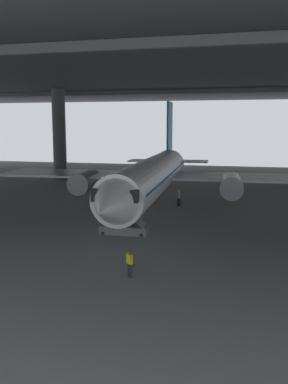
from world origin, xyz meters
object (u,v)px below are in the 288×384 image
boarding_stairs (123,225)px  crew_worker_by_stairs (139,218)px  traffic_cone_orange (131,261)px  airplane_main (153,176)px  crew_worker_near_nose (130,262)px

boarding_stairs → crew_worker_by_stairs: boarding_stairs is taller
boarding_stairs → traffic_cone_orange: 8.10m
boarding_stairs → traffic_cone_orange: size_ratio=7.97×
crew_worker_by_stairs → traffic_cone_orange: crew_worker_by_stairs is taller
boarding_stairs → crew_worker_by_stairs: bearing=65.6°
boarding_stairs → traffic_cone_orange: (2.80, -7.59, -0.45)m
boarding_stairs → traffic_cone_orange: boarding_stairs is taller
boarding_stairs → crew_worker_by_stairs: 2.11m
boarding_stairs → crew_worker_by_stairs: size_ratio=2.82×
airplane_main → traffic_cone_orange: 18.83m
airplane_main → crew_worker_near_nose: 20.81m
airplane_main → boarding_stairs: (-0.11, -10.76, -2.82)m
airplane_main → traffic_cone_orange: bearing=-81.7°
boarding_stairs → traffic_cone_orange: bearing=-69.8°
airplane_main → crew_worker_near_nose: size_ratio=23.24×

